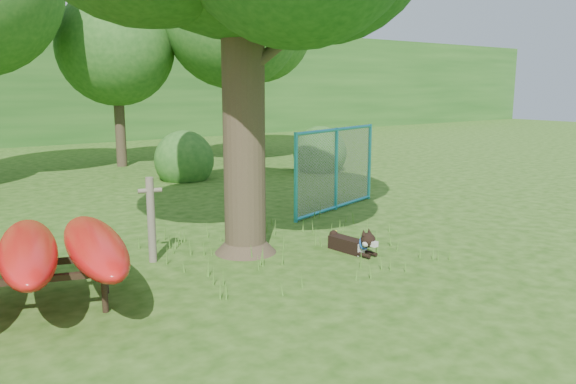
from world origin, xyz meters
TOP-DOWN VIEW (x-y plane):
  - ground at (0.00, 0.00)m, footprint 80.00×80.00m
  - wooden_post at (-2.04, 1.85)m, footprint 0.38×0.16m
  - husky_dog at (0.92, 0.27)m, footprint 0.34×1.10m
  - fence_section at (2.94, 3.09)m, footprint 3.11×1.02m
  - wildflower_clump at (1.07, 0.96)m, footprint 0.10×0.10m
  - bg_tree_c at (1.50, 13.00)m, footprint 4.00×4.00m
  - bg_tree_d at (5.00, 11.00)m, footprint 4.80×4.80m
  - bg_tree_e at (8.00, 14.00)m, footprint 4.60×4.60m
  - shrub_right at (6.50, 8.00)m, footprint 1.80×1.80m
  - shrub_mid at (2.00, 9.00)m, footprint 1.80×1.80m

SIDE VIEW (x-z plane):
  - ground at x=0.00m, z-range 0.00..0.00m
  - shrub_right at x=6.50m, z-range -0.90..0.90m
  - shrub_mid at x=2.00m, z-range -0.90..0.90m
  - husky_dog at x=0.92m, z-range -0.07..0.41m
  - wildflower_clump at x=1.07m, z-range 0.07..0.29m
  - wooden_post at x=-2.04m, z-range 0.04..1.43m
  - fence_section at x=2.94m, z-range -0.63..2.51m
  - bg_tree_c at x=1.50m, z-range 1.05..7.17m
  - bg_tree_d at x=5.00m, z-range 1.33..8.83m
  - bg_tree_e at x=8.00m, z-range 1.46..9.01m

